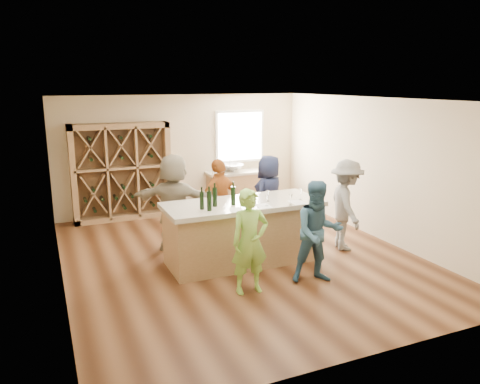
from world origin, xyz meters
name	(u,v)px	position (x,y,z in m)	size (l,w,h in m)	color
floor	(239,259)	(0.00, 0.00, -0.05)	(6.00, 7.00, 0.10)	#54311B
ceiling	(239,96)	(0.00, 0.00, 2.85)	(6.00, 7.00, 0.10)	white
wall_back	(182,153)	(0.00, 3.55, 1.40)	(6.00, 0.10, 2.80)	#CBB793
wall_front	(370,244)	(0.00, -3.55, 1.40)	(6.00, 0.10, 2.80)	#CBB793
wall_left	(52,198)	(-3.05, 0.00, 1.40)	(0.10, 7.00, 2.80)	#CBB793
wall_right	(379,169)	(3.05, 0.00, 1.40)	(0.10, 7.00, 2.80)	#CBB793
window_frame	(240,136)	(1.50, 3.47, 1.75)	(1.30, 0.06, 1.30)	white
window_pane	(240,137)	(1.50, 3.44, 1.75)	(1.18, 0.01, 1.18)	white
wine_rack	(122,172)	(-1.50, 3.27, 1.10)	(2.20, 0.45, 2.20)	olive
back_counter_base	(240,190)	(1.40, 3.20, 0.43)	(1.60, 0.58, 0.86)	olive
back_counter_top	(240,172)	(1.40, 3.20, 0.89)	(1.70, 0.62, 0.06)	#B7AB95
sink	(233,168)	(1.20, 3.20, 1.01)	(0.54, 0.54, 0.19)	silver
faucet	(230,164)	(1.20, 3.38, 1.07)	(0.02, 0.02, 0.30)	silver
tasting_counter_base	(243,234)	(-0.03, -0.24, 0.50)	(2.60, 1.00, 1.00)	olive
tasting_counter_top	(243,204)	(-0.03, -0.24, 1.04)	(2.72, 1.12, 0.08)	#B7AB95
wine_bottle_a	(202,201)	(-0.83, -0.40, 1.23)	(0.07, 0.07, 0.29)	black
wine_bottle_b	(209,201)	(-0.75, -0.53, 1.24)	(0.08, 0.08, 0.32)	black
wine_bottle_c	(215,197)	(-0.57, -0.31, 1.24)	(0.08, 0.08, 0.32)	black
wine_bottle_e	(233,196)	(-0.26, -0.35, 1.24)	(0.08, 0.08, 0.32)	black
wine_glass_b	(267,201)	(0.22, -0.64, 1.17)	(0.06, 0.06, 0.17)	white
wine_glass_c	(291,200)	(0.62, -0.73, 1.17)	(0.07, 0.07, 0.18)	white
wine_glass_d	(268,196)	(0.39, -0.35, 1.17)	(0.07, 0.07, 0.19)	white
wine_glass_e	(301,194)	(0.97, -0.47, 1.18)	(0.07, 0.07, 0.20)	white
tasting_menu_a	(236,210)	(-0.34, -0.64, 1.08)	(0.20, 0.28, 0.00)	white
tasting_menu_b	(264,206)	(0.17, -0.62, 1.08)	(0.22, 0.30, 0.00)	white
tasting_menu_c	(297,202)	(0.81, -0.63, 1.08)	(0.24, 0.32, 0.00)	white
person_near_left	(250,242)	(-0.43, -1.39, 0.79)	(0.58, 0.42, 1.58)	#8CC64C
person_near_right	(318,232)	(0.70, -1.47, 0.81)	(0.79, 0.43, 1.63)	#335972
person_server	(346,205)	(1.99, -0.40, 0.85)	(1.10, 0.51, 1.71)	slate
person_far_mid	(220,203)	(-0.10, 0.71, 0.85)	(0.99, 0.51, 1.69)	#994C19
person_far_right	(269,196)	(1.00, 0.83, 0.84)	(0.82, 0.53, 1.67)	#191E38
person_far_left	(175,202)	(-0.95, 0.84, 0.91)	(1.69, 0.61, 1.83)	gray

